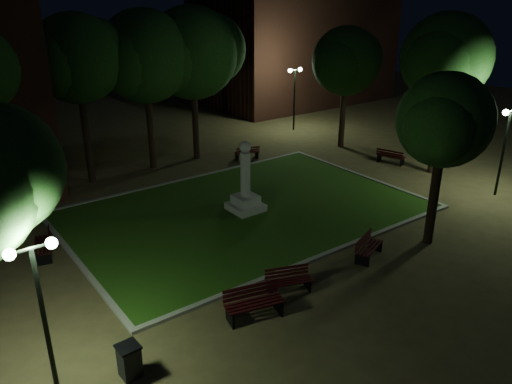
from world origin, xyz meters
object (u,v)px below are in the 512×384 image
(bench_near_left, at_px, (288,281))
(bench_right_side, at_px, (390,157))
(bench_near_right, at_px, (368,248))
(bench_west_near, at_px, (254,303))
(bench_far_side, at_px, (247,153))
(monument, at_px, (246,192))
(trash_bin, at_px, (129,361))
(bench_left_side, at_px, (44,245))

(bench_near_left, bearing_deg, bench_right_side, 46.92)
(bench_near_left, distance_m, bench_near_right, 3.83)
(bench_west_near, height_order, bench_far_side, bench_west_near)
(bench_far_side, bearing_deg, bench_west_near, 70.53)
(bench_near_left, bearing_deg, monument, 87.08)
(bench_near_right, bearing_deg, bench_near_left, 159.02)
(monument, relative_size, trash_bin, 3.41)
(monument, xyz_separation_m, bench_right_side, (10.57, 0.56, -0.55))
(bench_near_left, distance_m, trash_bin, 5.80)
(bench_left_side, relative_size, bench_right_side, 1.04)
(bench_right_side, bearing_deg, trash_bin, 93.09)
(bench_far_side, bearing_deg, bench_near_right, 90.53)
(bench_near_right, height_order, bench_left_side, bench_left_side)
(bench_right_side, distance_m, bench_far_side, 8.27)
(bench_near_left, height_order, bench_near_right, bench_near_right)
(monument, bearing_deg, bench_left_side, 172.11)
(trash_bin, bearing_deg, bench_near_left, 5.97)
(monument, relative_size, bench_near_right, 1.96)
(bench_near_right, relative_size, bench_west_near, 0.86)
(bench_near_right, xyz_separation_m, bench_left_side, (-9.61, 7.24, 0.02))
(bench_west_near, bearing_deg, bench_left_side, 131.50)
(monument, height_order, bench_west_near, monument)
(monument, relative_size, bench_far_side, 2.13)
(bench_far_side, distance_m, trash_bin, 18.12)
(bench_right_side, height_order, bench_far_side, bench_right_side)
(monument, xyz_separation_m, bench_near_right, (1.24, -6.08, -0.56))
(trash_bin, bearing_deg, bench_far_side, 45.02)
(bench_near_right, distance_m, bench_right_side, 11.45)
(bench_west_near, bearing_deg, bench_near_right, 18.29)
(bench_near_left, xyz_separation_m, bench_right_side, (13.16, 6.65, 0.01))
(bench_west_near, bearing_deg, bench_right_side, 39.18)
(bench_west_near, relative_size, bench_right_side, 1.15)
(bench_near_left, bearing_deg, trash_bin, -153.93)
(bench_west_near, distance_m, bench_far_side, 15.39)
(bench_near_right, relative_size, trash_bin, 1.73)
(bench_left_side, bearing_deg, bench_far_side, 125.67)
(bench_west_near, relative_size, bench_left_side, 1.11)
(bench_right_side, bearing_deg, bench_left_side, 70.31)
(bench_left_side, bearing_deg, monument, 96.61)
(monument, height_order, bench_right_side, monument)
(trash_bin, bearing_deg, bench_left_side, 90.06)
(bench_near_right, relative_size, bench_left_side, 0.95)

